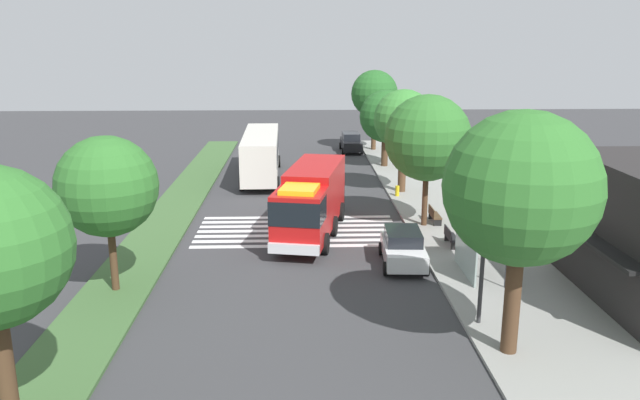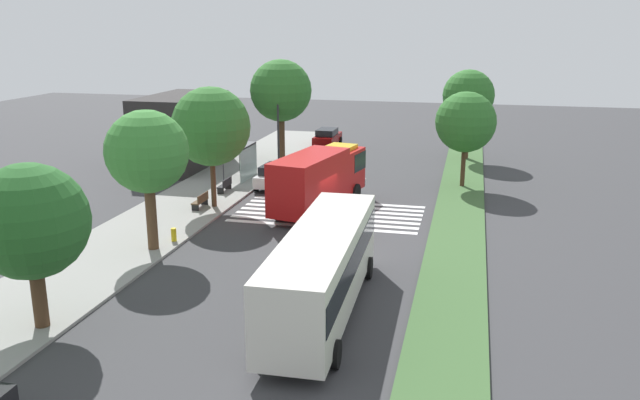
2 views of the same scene
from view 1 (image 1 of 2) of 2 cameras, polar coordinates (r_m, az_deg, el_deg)
name	(u,v)px [view 1 (image 1 of 2)]	position (r m, az deg, el deg)	size (l,w,h in m)	color
ground_plane	(298,226)	(36.25, -2.05, -2.38)	(120.00, 120.00, 0.00)	#38383A
sidewalk	(455,223)	(37.33, 12.17, -2.09)	(60.00, 5.82, 0.14)	gray
median_strip	(163,226)	(37.08, -14.13, -2.33)	(60.00, 3.00, 0.14)	#3D6033
crosswalk	(298,231)	(35.38, -2.05, -2.80)	(5.85, 11.25, 0.01)	silver
fire_truck	(311,200)	(33.86, -0.87, 0.01)	(9.88, 4.31, 3.68)	#B71414
parked_car_west	(351,142)	(59.99, 2.83, 5.29)	(4.54, 2.03, 1.80)	black
parked_car_mid	(403,247)	(30.23, 7.57, -4.28)	(4.33, 2.26, 1.67)	silver
transit_bus	(261,152)	(48.46, -5.38, 4.40)	(11.74, 3.05, 3.47)	silver
bus_stop_shelter	(474,237)	(29.02, 13.84, -3.27)	(3.50, 1.40, 2.46)	#4C4C51
bench_near_shelter	(451,237)	(33.08, 11.82, -3.30)	(1.60, 0.50, 0.90)	black
bench_west_of_shelter	(434,215)	(36.96, 10.33, -1.33)	(1.60, 0.50, 0.90)	#4C3823
street_lamp	(485,230)	(23.52, 14.76, -2.65)	(0.36, 0.36, 6.19)	#2D2D30
sidewalk_tree_far_west	(374,94)	(60.02, 4.98, 9.59)	(4.41, 4.41, 7.52)	#513823
sidewalk_tree_west	(386,117)	(52.27, 5.98, 7.56)	(4.30, 4.30, 6.30)	#47301E
sidewalk_tree_center	(404,120)	(43.30, 7.62, 7.21)	(4.11, 4.11, 7.08)	#513823
sidewalk_tree_east	(428,138)	(35.37, 9.76, 5.58)	(4.82, 4.82, 7.45)	#47301E
sidewalk_tree_far_east	(521,189)	(21.07, 17.86, 0.94)	(5.06, 5.06, 8.28)	#47301E
median_tree_far_west	(107,187)	(27.09, -18.81, 1.16)	(4.18, 4.18, 6.61)	#47301E
fire_hydrant	(397,191)	(42.77, 7.04, 0.83)	(0.28, 0.28, 0.70)	gold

